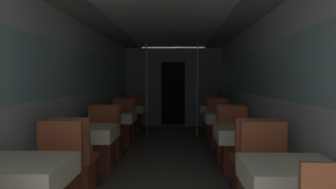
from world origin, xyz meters
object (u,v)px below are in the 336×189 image
object	(u,v)px
chair_left_near_2	(110,142)
chair_left_near_3	(127,126)
dining_table_left_0	(22,176)
chair_right_near_3	(216,127)
dining_table_right_2	(223,119)
support_pole_right_3	(197,89)
dining_table_right_1	(242,136)
chair_right_far_2	(219,131)
chair_left_far_3	(134,120)
support_pole_left_3	(146,89)
chair_right_near_2	(228,143)
dining_table_left_1	(89,135)
dining_table_right_0	(291,179)
dining_table_left_2	(116,118)
dining_table_left_3	(131,109)
chair_left_near_1	(75,173)
chair_left_far_2	(122,131)
dining_table_right_3	(213,109)
chair_left_far_1	(100,150)
chair_right_far_1	(234,151)
chair_right_near_1	(252,175)
chair_right_far_3	(211,120)

from	to	relation	value
chair_left_near_2	chair_left_near_3	distance (m)	1.71
dining_table_left_0	chair_right_near_3	xyz separation A→B (m)	(1.86, 4.57, -0.31)
dining_table_right_2	support_pole_right_3	bearing A→B (deg)	101.85
dining_table_right_1	chair_right_far_2	bearing A→B (deg)	90.00
chair_left_far_3	dining_table_right_2	distance (m)	2.94
support_pole_left_3	chair_right_near_2	distance (m)	2.82
dining_table_left_0	chair_right_near_2	size ratio (longest dim) A/B	0.79
dining_table_left_1	dining_table_right_0	size ratio (longest dim) A/B	1.00
chair_right_near_2	chair_right_near_3	bearing A→B (deg)	90.00
dining_table_left_2	dining_table_left_3	world-z (taller)	same
chair_right_near_3	support_pole_right_3	distance (m)	1.02
chair_left_near_1	chair_right_near_2	bearing A→B (deg)	42.55
chair_left_far_2	dining_table_right_0	size ratio (longest dim) A/B	1.27
dining_table_right_0	chair_right_near_3	size ratio (longest dim) A/B	0.79
dining_table_right_1	support_pole_right_3	xyz separation A→B (m)	(-0.36, 3.41, 0.46)
dining_table_left_1	dining_table_right_3	size ratio (longest dim) A/B	1.00
dining_table_left_0	chair_left_near_3	world-z (taller)	chair_left_near_3
chair_left_far_1	chair_left_near_3	distance (m)	2.31
dining_table_right_3	dining_table_right_2	bearing A→B (deg)	-90.00
chair_left_near_2	dining_table_right_0	size ratio (longest dim) A/B	1.27
dining_table_right_2	chair_right_near_2	world-z (taller)	chair_right_near_2
chair_left_far_1	dining_table_left_2	xyz separation A→B (m)	(0.00, 1.15, 0.31)
dining_table_left_0	dining_table_right_2	distance (m)	3.89
chair_right_far_1	chair_right_far_2	distance (m)	1.71
dining_table_right_3	chair_right_near_3	bearing A→B (deg)	-90.00
dining_table_right_1	chair_right_near_1	distance (m)	0.64
chair_right_far_2	support_pole_right_3	bearing A→B (deg)	-72.76
chair_left_near_2	support_pole_right_3	world-z (taller)	support_pole_right_3
dining_table_left_2	chair_left_far_3	size ratio (longest dim) A/B	0.79
dining_table_left_1	chair_left_near_3	world-z (taller)	chair_left_near_3
dining_table_right_3	dining_table_right_1	bearing A→B (deg)	-90.00
chair_left_far_1	support_pole_right_3	distance (m)	3.32
chair_right_near_2	chair_left_far_1	bearing A→B (deg)	-162.10
chair_right_near_3	chair_left_near_3	bearing A→B (deg)	180.00
chair_right_far_3	dining_table_right_0	bearing A→B (deg)	90.00
support_pole_right_3	chair_right_near_3	bearing A→B (deg)	-57.09
dining_table_right_1	chair_left_near_3	bearing A→B (deg)	123.03
dining_table_left_0	dining_table_left_1	bearing A→B (deg)	90.00
chair_right_near_2	support_pole_left_3	bearing A→B (deg)	123.60
chair_left_near_1	support_pole_left_3	xyz separation A→B (m)	(0.36, 3.97, 0.77)
dining_table_left_3	dining_table_right_0	distance (m)	5.45
support_pole_left_3	dining_table_right_3	distance (m)	1.57
chair_left_near_1	dining_table_right_0	size ratio (longest dim) A/B	1.27
dining_table_left_1	support_pole_right_3	bearing A→B (deg)	66.26
dining_table_right_2	chair_right_far_3	xyz separation A→B (m)	(0.00, 2.26, -0.31)
chair_left_far_1	dining_table_right_2	world-z (taller)	chair_left_far_1
chair_left_near_2	dining_table_left_3	xyz separation A→B (m)	(0.00, 2.26, 0.31)
dining_table_left_3	support_pole_left_3	xyz separation A→B (m)	(0.36, 0.00, 0.46)
chair_left_near_1	dining_table_left_2	distance (m)	2.28
dining_table_right_0	dining_table_right_3	world-z (taller)	same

